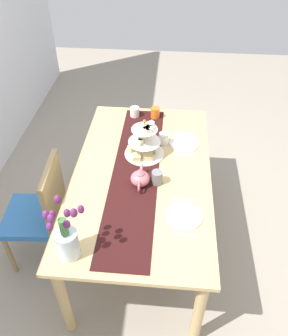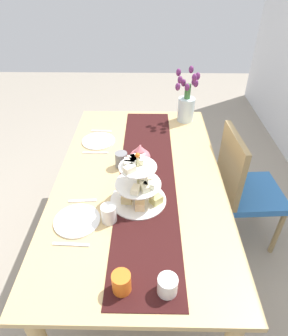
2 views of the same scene
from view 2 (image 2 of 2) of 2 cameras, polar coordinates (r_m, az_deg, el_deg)
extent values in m
plane|color=gray|center=(2.28, -0.71, -16.42)|extent=(8.00, 8.00, 0.00)
cube|color=tan|center=(1.75, -0.89, -2.01)|extent=(1.73, 0.98, 0.03)
cylinder|color=tan|center=(2.66, -9.38, 2.66)|extent=(0.07, 0.07, 0.71)
cylinder|color=tan|center=(2.64, 8.81, 2.50)|extent=(0.07, 0.07, 0.71)
cylinder|color=#9C8254|center=(2.34, 24.54, -11.44)|extent=(0.04, 0.04, 0.41)
cylinder|color=#9C8254|center=(2.57, 21.48, -5.56)|extent=(0.04, 0.04, 0.41)
cylinder|color=#9C8254|center=(2.21, 15.99, -12.44)|extent=(0.04, 0.04, 0.41)
cylinder|color=#9C8254|center=(2.44, 13.69, -6.11)|extent=(0.04, 0.04, 0.41)
cube|color=#3370B7|center=(2.23, 20.12, -4.59)|extent=(0.45, 0.45, 0.05)
cube|color=#9C8254|center=(2.01, 16.59, 0.44)|extent=(0.42, 0.06, 0.45)
cube|color=black|center=(1.74, 0.58, -1.59)|extent=(1.64, 0.33, 0.00)
cylinder|color=beige|center=(1.49, -1.18, -2.32)|extent=(0.01, 0.01, 0.28)
cylinder|color=white|center=(1.58, -1.12, -6.17)|extent=(0.30, 0.30, 0.01)
cylinder|color=white|center=(1.51, -1.17, -3.11)|extent=(0.24, 0.24, 0.01)
cylinder|color=white|center=(1.44, -1.22, 0.25)|extent=(0.19, 0.19, 0.01)
cube|color=#EEC487|center=(1.51, -0.80, -7.17)|extent=(0.06, 0.05, 0.05)
cube|color=#D1CE7A|center=(1.55, 2.37, -6.10)|extent=(0.08, 0.08, 0.04)
cube|color=#E0CB84|center=(1.62, 0.71, -3.59)|extent=(0.07, 0.06, 0.04)
cube|color=#D2C07C|center=(1.62, -2.21, -3.95)|extent=(0.07, 0.07, 0.04)
cube|color=#DDC383|center=(1.55, -3.38, -5.95)|extent=(0.05, 0.06, 0.04)
cube|color=#F4E7BE|center=(1.44, -1.65, -4.23)|extent=(0.06, 0.05, 0.03)
cube|color=beige|center=(1.46, 0.08, -3.78)|extent=(0.07, 0.05, 0.03)
cube|color=silver|center=(1.47, 1.02, -3.34)|extent=(0.05, 0.06, 0.03)
cube|color=#F2E6C4|center=(1.50, 0.39, -2.23)|extent=(0.05, 0.06, 0.03)
cube|color=beige|center=(1.52, 0.09, -1.65)|extent=(0.07, 0.06, 0.03)
cube|color=#F3E7B4|center=(1.45, -0.79, 1.61)|extent=(0.06, 0.04, 0.03)
cube|color=beige|center=(1.46, -1.76, 1.73)|extent=(0.07, 0.06, 0.03)
cube|color=#F0DDC6|center=(1.45, -2.22, 1.56)|extent=(0.07, 0.06, 0.03)
cube|color=#F1DEC4|center=(1.44, -2.84, 1.16)|extent=(0.04, 0.06, 0.03)
cube|color=silver|center=(1.42, -2.77, 0.69)|extent=(0.04, 0.06, 0.03)
cube|color=beige|center=(1.39, -2.85, -0.21)|extent=(0.06, 0.07, 0.03)
sphere|color=orange|center=(1.40, -1.26, 2.51)|extent=(0.02, 0.02, 0.02)
ellipsoid|color=#D66B75|center=(1.81, -0.80, 2.14)|extent=(0.13, 0.13, 0.10)
cone|color=#D66B75|center=(1.77, -0.82, 3.94)|extent=(0.06, 0.06, 0.04)
cylinder|color=#D66B75|center=(1.73, -0.89, 0.71)|extent=(0.07, 0.02, 0.06)
torus|color=#D66B75|center=(1.88, -0.73, 3.53)|extent=(0.07, 0.01, 0.07)
cylinder|color=silver|center=(2.33, 8.17, 11.22)|extent=(0.13, 0.13, 0.18)
cylinder|color=#3D7538|center=(2.27, 8.49, 14.43)|extent=(0.04, 0.04, 0.12)
ellipsoid|color=#6B2860|center=(2.20, 8.40, 15.33)|extent=(0.04, 0.04, 0.06)
ellipsoid|color=#6B2860|center=(2.16, 9.80, 16.99)|extent=(0.04, 0.04, 0.06)
ellipsoid|color=#6B2860|center=(2.23, 10.08, 15.92)|extent=(0.04, 0.04, 0.06)
ellipsoid|color=#6B2860|center=(2.26, 10.43, 17.20)|extent=(0.04, 0.04, 0.06)
ellipsoid|color=#6B2860|center=(2.30, 9.70, 16.22)|extent=(0.04, 0.04, 0.06)
ellipsoid|color=#6B2860|center=(2.28, 9.19, 18.43)|extent=(0.04, 0.04, 0.06)
ellipsoid|color=#6B2860|center=(2.27, 7.71, 16.14)|extent=(0.04, 0.04, 0.06)
ellipsoid|color=#6B2860|center=(2.23, 6.75, 18.03)|extent=(0.04, 0.04, 0.06)
ellipsoid|color=#6B2860|center=(2.21, 7.05, 16.70)|extent=(0.04, 0.04, 0.06)
ellipsoid|color=#6B2860|center=(2.17, 6.60, 15.44)|extent=(0.04, 0.04, 0.06)
cylinder|color=white|center=(1.22, 4.59, -21.88)|extent=(0.08, 0.08, 0.08)
cylinder|color=white|center=(2.09, -8.86, 5.23)|extent=(0.23, 0.23, 0.01)
cube|color=silver|center=(2.21, -8.32, 7.16)|extent=(0.02, 0.15, 0.01)
cube|color=silver|center=(1.97, -9.44, 2.96)|extent=(0.02, 0.17, 0.01)
cylinder|color=white|center=(1.51, -12.90, -9.95)|extent=(0.23, 0.23, 0.01)
cube|color=silver|center=(1.61, -11.88, -6.26)|extent=(0.03, 0.15, 0.01)
cube|color=silver|center=(1.42, -14.06, -14.25)|extent=(0.02, 0.17, 0.01)
cylinder|color=slate|center=(1.80, -4.45, 1.65)|extent=(0.08, 0.08, 0.09)
cylinder|color=white|center=(1.46, -6.87, -8.84)|extent=(0.08, 0.08, 0.09)
cylinder|color=orange|center=(1.22, -4.41, -21.41)|extent=(0.08, 0.08, 0.09)
camera|label=1|loc=(3.24, -4.45, 46.64)|focal=36.90mm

